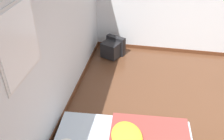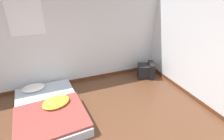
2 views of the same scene
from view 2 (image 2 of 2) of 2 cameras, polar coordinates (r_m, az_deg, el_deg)
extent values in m
cube|color=silver|center=(4.55, -17.85, 9.90)|extent=(8.07, 0.06, 2.60)
cube|color=#562D19|center=(5.00, -15.83, -4.10)|extent=(8.07, 0.02, 0.09)
cube|color=silver|center=(4.40, -26.38, 15.09)|extent=(0.80, 0.01, 0.85)
cube|color=white|center=(4.40, -26.38, 15.08)|extent=(0.73, 0.01, 0.78)
cube|color=#562D19|center=(4.31, 32.24, -13.07)|extent=(0.02, 7.67, 0.09)
cube|color=silver|center=(4.03, -19.87, -12.13)|extent=(1.42, 2.10, 0.19)
ellipsoid|color=white|center=(4.61, -24.26, -5.32)|extent=(0.54, 0.37, 0.14)
cube|color=#993D38|center=(3.65, -19.33, -14.18)|extent=(1.39, 1.26, 0.05)
ellipsoid|color=yellow|center=(3.89, -17.83, -9.95)|extent=(0.70, 0.62, 0.11)
cube|color=black|center=(5.21, 10.19, -0.15)|extent=(0.43, 0.47, 0.36)
cube|color=black|center=(5.24, 12.60, 0.01)|extent=(0.30, 0.48, 0.45)
cube|color=black|center=(5.25, 13.36, 0.11)|extent=(0.15, 0.35, 0.32)
camera|label=1|loc=(3.85, -67.29, 20.24)|focal=40.00mm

